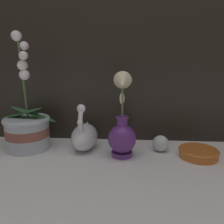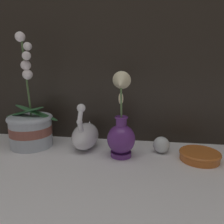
# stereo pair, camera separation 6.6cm
# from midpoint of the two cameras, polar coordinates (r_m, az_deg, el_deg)

# --- Properties ---
(ground_plane) EXTENTS (2.80, 2.80, 0.00)m
(ground_plane) POSITION_cam_midpoint_polar(r_m,az_deg,el_deg) (0.78, -0.30, -14.08)
(ground_plane) COLOR white
(window_backdrop) EXTENTS (2.80, 0.03, 1.20)m
(window_backdrop) POSITION_cam_midpoint_polar(r_m,az_deg,el_deg) (1.02, 2.39, 26.62)
(window_backdrop) COLOR black
(window_backdrop) RESTS_ON ground_plane
(orchid_potted_plant) EXTENTS (0.26, 0.19, 0.47)m
(orchid_potted_plant) POSITION_cam_midpoint_polar(r_m,az_deg,el_deg) (0.99, -18.73, -3.50)
(orchid_potted_plant) COLOR #B2BCCC
(orchid_potted_plant) RESTS_ON ground_plane
(swan_figurine) EXTENTS (0.11, 0.19, 0.20)m
(swan_figurine) POSITION_cam_midpoint_polar(r_m,az_deg,el_deg) (0.93, -4.93, -5.94)
(swan_figurine) COLOR white
(swan_figurine) RESTS_ON ground_plane
(blue_vase) EXTENTS (0.11, 0.12, 0.33)m
(blue_vase) POSITION_cam_midpoint_polar(r_m,az_deg,el_deg) (0.83, 4.67, -4.88)
(blue_vase) COLOR #602D7F
(blue_vase) RESTS_ON ground_plane
(glass_sphere) EXTENTS (0.07, 0.07, 0.07)m
(glass_sphere) POSITION_cam_midpoint_polar(r_m,az_deg,el_deg) (0.91, 14.78, -8.29)
(glass_sphere) COLOR silver
(glass_sphere) RESTS_ON ground_plane
(amber_dish) EXTENTS (0.15, 0.15, 0.03)m
(amber_dish) POSITION_cam_midpoint_polar(r_m,az_deg,el_deg) (0.90, 23.94, -10.28)
(amber_dish) COLOR #C66628
(amber_dish) RESTS_ON ground_plane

